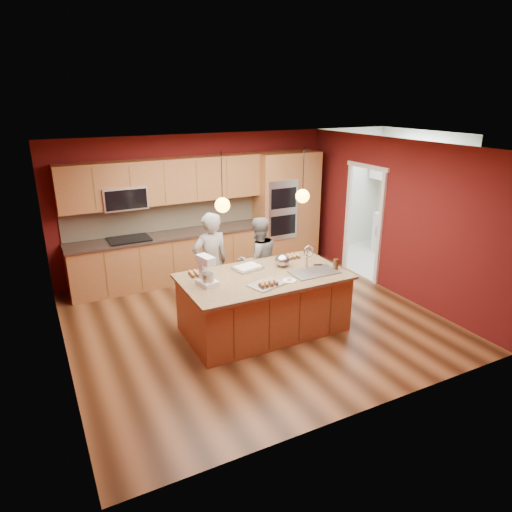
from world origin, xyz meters
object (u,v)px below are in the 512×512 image
person_left (211,264)px  mixing_bowl (283,260)px  stand_mixer (206,272)px  island (265,302)px  person_right (258,261)px

person_left → mixing_bowl: person_left is taller
person_left → stand_mixer: (-0.40, -0.87, 0.23)m
island → person_right: size_ratio=1.61×
island → mixing_bowl: size_ratio=10.26×
person_left → mixing_bowl: 1.16m
person_left → island: bearing=111.7°
island → stand_mixer: bearing=176.0°
person_left → stand_mixer: bearing=59.5°
person_right → stand_mixer: person_right is taller
person_right → mixing_bowl: bearing=93.1°
person_right → stand_mixer: size_ratio=3.59×
person_left → mixing_bowl: bearing=135.4°
person_left → person_right: person_left is taller
island → stand_mixer: size_ratio=5.77×
island → person_right: bearing=68.3°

